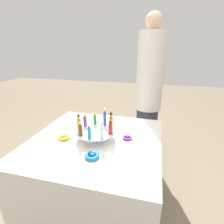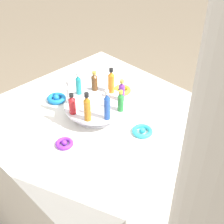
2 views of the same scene
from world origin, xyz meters
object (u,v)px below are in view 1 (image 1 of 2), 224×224
bottle_brown (80,130)px  bottle_blue (105,118)px  ribbon_bow_blue (92,156)px  display_stand (96,134)px  bottle_green (95,119)px  bottle_purple (85,120)px  bottle_red (110,128)px  bottle_clear (102,131)px  ribbon_bow_gold (64,137)px  bottle_orange (79,123)px  person_figure (149,96)px  bottle_amber (111,121)px  bottle_teal (89,132)px  ribbon_bow_teal (98,124)px  ribbon_bow_purple (127,138)px

bottle_brown → bottle_blue: size_ratio=0.70×
bottle_blue → ribbon_bow_blue: bottle_blue is taller
display_stand → bottle_green: bottle_green is taller
bottle_purple → bottle_red: 0.25m
bottle_clear → ribbon_bow_gold: 0.35m
bottle_brown → bottle_orange: bearing=120.8°
bottle_orange → person_figure: 0.99m
display_stand → bottle_red: 0.15m
bottle_amber → bottle_orange: bearing=-159.2°
bottle_teal → ribbon_bow_blue: (0.06, -0.12, -0.11)m
bottle_purple → bottle_clear: bottle_clear is taller
bottle_clear → bottle_blue: bearing=100.8°
ribbon_bow_gold → bottle_brown: bearing=-13.1°
ribbon_bow_teal → ribbon_bow_gold: ribbon_bow_gold is taller
display_stand → ribbon_bow_purple: 0.25m
bottle_blue → bottle_amber: bearing=-39.2°
bottle_amber → bottle_blue: size_ratio=0.94×
bottle_red → bottle_amber: bearing=100.8°
bottle_clear → ribbon_bow_gold: bearing=173.7°
bottle_blue → bottle_orange: bearing=-139.2°
bottle_teal → bottle_red: (0.12, 0.11, -0.01)m
bottle_green → ribbon_bow_gold: 0.29m
bottle_red → display_stand: bearing=170.8°
bottle_blue → person_figure: 0.79m
bottle_blue → ribbon_bow_purple: bearing=-16.4°
bottle_orange → bottle_green: (0.08, 0.14, -0.01)m
bottle_purple → bottle_blue: 0.16m
bottle_clear → bottle_red: bottle_clear is taller
bottle_orange → ribbon_bow_teal: bottle_orange is taller
ribbon_bow_gold → bottle_blue: bearing=32.2°
bottle_orange → bottle_clear: bearing=-19.2°
display_stand → bottle_amber: bearing=30.8°
bottle_green → ribbon_bow_gold: bottle_green is taller
bottle_brown → ribbon_bow_purple: (0.32, 0.16, -0.11)m
bottle_purple → bottle_amber: bottle_amber is taller
bottle_blue → bottle_purple: bearing=-159.2°
bottle_orange → bottle_blue: size_ratio=0.90×
ribbon_bow_purple → ribbon_bow_teal: 0.35m
bottle_blue → ribbon_bow_blue: bearing=-87.1°
bottle_clear → person_figure: size_ratio=0.07×
ribbon_bow_teal → ribbon_bow_gold: bearing=-121.2°
bottle_orange → bottle_blue: bearing=40.8°
bottle_purple → bottle_amber: (0.22, 0.00, 0.01)m
bottle_green → person_figure: bearing=61.2°
bottle_brown → ribbon_bow_teal: size_ratio=1.10×
bottle_orange → bottle_red: size_ratio=1.27×
bottle_blue → ribbon_bow_teal: (-0.10, 0.12, -0.13)m
display_stand → bottle_purple: 0.15m
bottle_green → bottle_brown: bearing=-99.2°
bottle_purple → ribbon_bow_gold: size_ratio=1.16×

